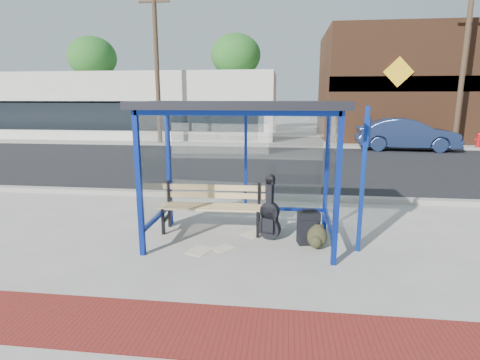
# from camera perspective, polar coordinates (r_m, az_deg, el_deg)

# --- Properties ---
(ground) EXTENTS (120.00, 120.00, 0.00)m
(ground) POSITION_cam_1_polar(r_m,az_deg,el_deg) (6.67, 0.14, -9.35)
(ground) COLOR #B2ADA0
(ground) RESTS_ON ground
(brick_paver_strip) EXTENTS (60.00, 1.00, 0.01)m
(brick_paver_strip) POSITION_cam_1_polar(r_m,az_deg,el_deg) (4.38, -4.20, -21.86)
(brick_paver_strip) COLOR maroon
(brick_paver_strip) RESTS_ON ground
(curb_near) EXTENTS (60.00, 0.25, 0.12)m
(curb_near) POSITION_cam_1_polar(r_m,az_deg,el_deg) (9.39, 2.24, -2.49)
(curb_near) COLOR gray
(curb_near) RESTS_ON ground
(street_asphalt) EXTENTS (60.00, 10.00, 0.00)m
(street_asphalt) POSITION_cam_1_polar(r_m,az_deg,el_deg) (14.38, 3.92, 2.47)
(street_asphalt) COLOR black
(street_asphalt) RESTS_ON ground
(curb_far) EXTENTS (60.00, 0.25, 0.12)m
(curb_far) POSITION_cam_1_polar(r_m,az_deg,el_deg) (19.42, 4.75, 5.21)
(curb_far) COLOR gray
(curb_far) RESTS_ON ground
(far_sidewalk) EXTENTS (60.00, 4.00, 0.01)m
(far_sidewalk) POSITION_cam_1_polar(r_m,az_deg,el_deg) (21.31, 4.95, 5.69)
(far_sidewalk) COLOR #B2ADA0
(far_sidewalk) RESTS_ON ground
(bus_shelter) EXTENTS (3.30, 1.80, 2.42)m
(bus_shelter) POSITION_cam_1_polar(r_m,az_deg,el_deg) (6.28, 0.23, 8.74)
(bus_shelter) COLOR navy
(bus_shelter) RESTS_ON ground
(storefront_white) EXTENTS (18.00, 6.04, 4.00)m
(storefront_white) POSITION_cam_1_polar(r_m,az_deg,el_deg) (26.03, -15.30, 10.91)
(storefront_white) COLOR silver
(storefront_white) RESTS_ON ground
(storefront_brown) EXTENTS (10.00, 7.08, 6.40)m
(storefront_brown) POSITION_cam_1_polar(r_m,az_deg,el_deg) (25.70, 24.01, 12.97)
(storefront_brown) COLOR #59331E
(storefront_brown) RESTS_ON ground
(tree_left) EXTENTS (3.60, 3.60, 7.03)m
(tree_left) POSITION_cam_1_polar(r_m,az_deg,el_deg) (31.91, -21.56, 16.92)
(tree_left) COLOR #4C3826
(tree_left) RESTS_ON ground
(tree_mid) EXTENTS (3.60, 3.60, 7.03)m
(tree_mid) POSITION_cam_1_polar(r_m,az_deg,el_deg) (28.55, -0.64, 18.37)
(tree_mid) COLOR #4C3826
(tree_mid) RESTS_ON ground
(tree_right) EXTENTS (3.60, 3.60, 7.03)m
(tree_right) POSITION_cam_1_polar(r_m,az_deg,el_deg) (30.66, 30.84, 16.29)
(tree_right) COLOR #4C3826
(tree_right) RESTS_ON ground
(utility_pole_west) EXTENTS (1.60, 0.24, 8.00)m
(utility_pole_west) POSITION_cam_1_polar(r_m,az_deg,el_deg) (20.74, -12.55, 16.63)
(utility_pole_west) COLOR #4C3826
(utility_pole_west) RESTS_ON ground
(utility_pole_east) EXTENTS (1.60, 0.24, 8.00)m
(utility_pole_east) POSITION_cam_1_polar(r_m,az_deg,el_deg) (21.29, 30.95, 15.10)
(utility_pole_east) COLOR #4C3826
(utility_pole_east) RESTS_ON ground
(bench) EXTENTS (1.97, 0.53, 0.93)m
(bench) POSITION_cam_1_polar(r_m,az_deg,el_deg) (7.05, -4.26, -3.67)
(bench) COLOR black
(bench) RESTS_ON ground
(guitar_bag) EXTENTS (0.41, 0.27, 1.10)m
(guitar_bag) POSITION_cam_1_polar(r_m,az_deg,el_deg) (6.67, 4.54, -5.69)
(guitar_bag) COLOR black
(guitar_bag) RESTS_ON ground
(suitcase) EXTENTS (0.40, 0.30, 0.62)m
(suitcase) POSITION_cam_1_polar(r_m,az_deg,el_deg) (6.57, 10.38, -7.21)
(suitcase) COLOR black
(suitcase) RESTS_ON ground
(backpack) EXTENTS (0.38, 0.36, 0.40)m
(backpack) POSITION_cam_1_polar(r_m,az_deg,el_deg) (6.46, 11.62, -8.56)
(backpack) COLOR #292917
(backpack) RESTS_ON ground
(sign_post) EXTENTS (0.14, 0.29, 2.35)m
(sign_post) POSITION_cam_1_polar(r_m,az_deg,el_deg) (6.21, 18.35, 1.11)
(sign_post) COLOR navy
(sign_post) RESTS_ON ground
(newspaper_a) EXTENTS (0.44, 0.45, 0.01)m
(newspaper_a) POSITION_cam_1_polar(r_m,az_deg,el_deg) (6.38, -2.61, -10.37)
(newspaper_a) COLOR white
(newspaper_a) RESTS_ON ground
(newspaper_b) EXTENTS (0.46, 0.51, 0.01)m
(newspaper_b) POSITION_cam_1_polar(r_m,az_deg,el_deg) (6.32, -6.25, -10.68)
(newspaper_b) COLOR white
(newspaper_b) RESTS_ON ground
(newspaper_c) EXTENTS (0.52, 0.54, 0.01)m
(newspaper_c) POSITION_cam_1_polar(r_m,az_deg,el_deg) (7.02, 2.17, -8.19)
(newspaper_c) COLOR white
(newspaper_c) RESTS_ON ground
(parked_car) EXTENTS (4.70, 1.85, 1.52)m
(parked_car) POSITION_cam_1_polar(r_m,az_deg,el_deg) (19.77, 24.04, 6.36)
(parked_car) COLOR navy
(parked_car) RESTS_ON ground
(fire_hydrant) EXTENTS (0.36, 0.23, 0.79)m
(fire_hydrant) POSITION_cam_1_polar(r_m,az_deg,el_deg) (22.28, 32.58, 5.19)
(fire_hydrant) COLOR red
(fire_hydrant) RESTS_ON ground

